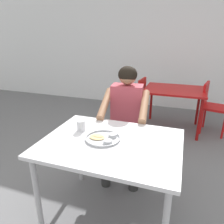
{
  "coord_description": "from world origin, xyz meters",
  "views": [
    {
      "loc": [
        0.42,
        -1.44,
        1.55
      ],
      "look_at": [
        -0.15,
        0.2,
        0.9
      ],
      "focal_mm": 33.72,
      "sensor_mm": 36.0,
      "label": 1
    }
  ],
  "objects_px": {
    "chair_foreground": "(128,126)",
    "table_background_red": "(174,94)",
    "thali_tray": "(103,138)",
    "chair_red_right": "(211,104)",
    "drinking_cup": "(81,125)",
    "diner_foreground": "(126,114)",
    "table_foreground": "(111,150)",
    "chair_red_left": "(136,98)"
  },
  "relations": [
    {
      "from": "table_background_red",
      "to": "chair_red_left",
      "type": "relative_size",
      "value": 1.14
    },
    {
      "from": "diner_foreground",
      "to": "table_foreground",
      "type": "bearing_deg",
      "value": -84.02
    },
    {
      "from": "drinking_cup",
      "to": "diner_foreground",
      "type": "distance_m",
      "value": 0.64
    },
    {
      "from": "table_foreground",
      "to": "drinking_cup",
      "type": "bearing_deg",
      "value": 162.39
    },
    {
      "from": "chair_red_left",
      "to": "chair_red_right",
      "type": "distance_m",
      "value": 1.24
    },
    {
      "from": "table_background_red",
      "to": "chair_red_right",
      "type": "distance_m",
      "value": 0.61
    },
    {
      "from": "table_foreground",
      "to": "chair_foreground",
      "type": "relative_size",
      "value": 1.26
    },
    {
      "from": "table_foreground",
      "to": "chair_red_left",
      "type": "relative_size",
      "value": 1.31
    },
    {
      "from": "table_foreground",
      "to": "table_background_red",
      "type": "bearing_deg",
      "value": 80.06
    },
    {
      "from": "drinking_cup",
      "to": "chair_foreground",
      "type": "xyz_separation_m",
      "value": [
        0.22,
        0.81,
        -0.31
      ]
    },
    {
      "from": "thali_tray",
      "to": "table_background_red",
      "type": "bearing_deg",
      "value": 78.22
    },
    {
      "from": "thali_tray",
      "to": "chair_red_right",
      "type": "xyz_separation_m",
      "value": [
        1.03,
        2.16,
        -0.28
      ]
    },
    {
      "from": "diner_foreground",
      "to": "drinking_cup",
      "type": "bearing_deg",
      "value": -112.27
    },
    {
      "from": "chair_foreground",
      "to": "table_background_red",
      "type": "bearing_deg",
      "value": 69.05
    },
    {
      "from": "chair_red_left",
      "to": "table_foreground",
      "type": "bearing_deg",
      "value": -82.55
    },
    {
      "from": "table_foreground",
      "to": "table_background_red",
      "type": "distance_m",
      "value": 2.14
    },
    {
      "from": "drinking_cup",
      "to": "diner_foreground",
      "type": "height_order",
      "value": "diner_foreground"
    },
    {
      "from": "chair_foreground",
      "to": "chair_red_left",
      "type": "height_order",
      "value": "chair_foreground"
    },
    {
      "from": "thali_tray",
      "to": "chair_red_left",
      "type": "height_order",
      "value": "chair_red_left"
    },
    {
      "from": "chair_foreground",
      "to": "chair_red_right",
      "type": "height_order",
      "value": "chair_foreground"
    },
    {
      "from": "thali_tray",
      "to": "drinking_cup",
      "type": "distance_m",
      "value": 0.26
    },
    {
      "from": "chair_foreground",
      "to": "table_background_red",
      "type": "distance_m",
      "value": 1.29
    },
    {
      "from": "table_foreground",
      "to": "chair_red_right",
      "type": "relative_size",
      "value": 1.31
    },
    {
      "from": "drinking_cup",
      "to": "chair_red_left",
      "type": "distance_m",
      "value": 2.09
    },
    {
      "from": "thali_tray",
      "to": "chair_foreground",
      "type": "height_order",
      "value": "chair_foreground"
    },
    {
      "from": "chair_foreground",
      "to": "table_background_red",
      "type": "xyz_separation_m",
      "value": [
        0.46,
        1.2,
        0.13
      ]
    },
    {
      "from": "drinking_cup",
      "to": "table_background_red",
      "type": "height_order",
      "value": "drinking_cup"
    },
    {
      "from": "drinking_cup",
      "to": "chair_red_right",
      "type": "height_order",
      "value": "drinking_cup"
    },
    {
      "from": "chair_foreground",
      "to": "chair_red_right",
      "type": "xyz_separation_m",
      "value": [
        1.05,
        1.27,
        -0.0
      ]
    },
    {
      "from": "chair_foreground",
      "to": "chair_red_left",
      "type": "relative_size",
      "value": 1.03
    },
    {
      "from": "thali_tray",
      "to": "diner_foreground",
      "type": "bearing_deg",
      "value": 90.29
    },
    {
      "from": "chair_foreground",
      "to": "chair_red_right",
      "type": "distance_m",
      "value": 1.64
    },
    {
      "from": "table_background_red",
      "to": "chair_red_left",
      "type": "bearing_deg",
      "value": 175.53
    },
    {
      "from": "table_foreground",
      "to": "chair_red_left",
      "type": "xyz_separation_m",
      "value": [
        -0.28,
        2.16,
        -0.2
      ]
    },
    {
      "from": "drinking_cup",
      "to": "chair_red_right",
      "type": "relative_size",
      "value": 0.11
    },
    {
      "from": "drinking_cup",
      "to": "table_background_red",
      "type": "distance_m",
      "value": 2.13
    },
    {
      "from": "chair_foreground",
      "to": "diner_foreground",
      "type": "bearing_deg",
      "value": -85.1
    },
    {
      "from": "table_foreground",
      "to": "thali_tray",
      "type": "distance_m",
      "value": 0.11
    },
    {
      "from": "table_foreground",
      "to": "diner_foreground",
      "type": "height_order",
      "value": "diner_foreground"
    },
    {
      "from": "thali_tray",
      "to": "chair_foreground",
      "type": "distance_m",
      "value": 0.94
    },
    {
      "from": "thali_tray",
      "to": "chair_red_right",
      "type": "relative_size",
      "value": 0.35
    },
    {
      "from": "chair_red_left",
      "to": "table_background_red",
      "type": "bearing_deg",
      "value": -4.47
    }
  ]
}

